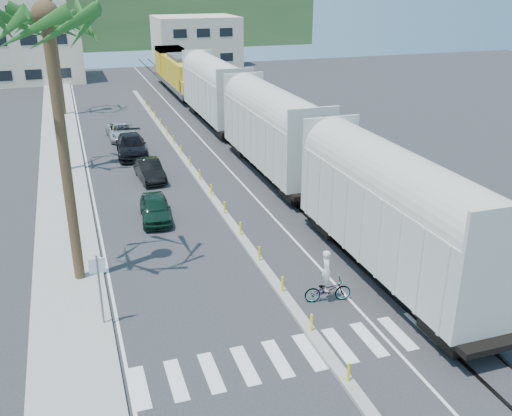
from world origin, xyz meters
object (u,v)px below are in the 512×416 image
Objects in this scene: car_lead at (155,208)px; cyclist at (327,285)px; street_sign at (99,281)px; car_second at (149,170)px.

car_lead is 11.95m from cyclist.
car_second is at bearing 75.46° from street_sign.
car_lead is at bearing 69.81° from street_sign.
street_sign is 0.74× the size of car_lead.
car_lead is 1.74× the size of cyclist.
street_sign is at bearing -105.66° from car_lead.
street_sign is 0.72× the size of car_second.
street_sign is 10.39m from car_lead.
cyclist is at bearing -79.29° from car_second.
car_second is (0.71, 6.79, 0.00)m from car_lead.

